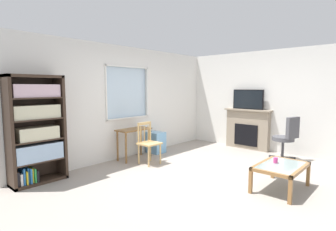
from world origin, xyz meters
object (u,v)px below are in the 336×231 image
Objects in this scene: plastic_drawer_unit at (156,142)px; office_chair at (287,136)px; bookshelf at (36,129)px; coffee_table at (281,168)px; wooden_chair at (148,143)px; sippy_cup at (276,160)px; fireplace at (247,129)px; tv at (248,99)px; desk_under_window at (134,135)px.

plastic_drawer_unit is 3.09m from office_chair.
bookshelf is 5.17m from office_chair.
coffee_table is at bearing -164.60° from office_chair.
sippy_cup is (0.47, -2.54, -0.01)m from wooden_chair.
fireplace is 1.27× the size of office_chair.
bookshelf is 2.21m from wooden_chair.
office_chair reaches higher than sippy_cup.
sippy_cup is (0.04, 0.10, 0.10)m from coffee_table.
tv reaches higher than office_chair.
tv is 3.04m from coffee_table.
bookshelf reaches higher than plastic_drawer_unit.
tv reaches higher than fireplace.
coffee_table is at bearing -52.62° from bookshelf.
plastic_drawer_unit is 0.63× the size of tv.
desk_under_window is at bearing -2.89° from bookshelf.
fireplace is (1.97, -1.53, 0.28)m from plastic_drawer_unit.
wooden_chair is at bearing 137.12° from office_chair.
plastic_drawer_unit is at bearing 35.08° from wooden_chair.
plastic_drawer_unit is at bearing 118.97° from office_chair.
wooden_chair reaches higher than sippy_cup.
bookshelf is 1.47× the size of fireplace.
sippy_cup is at bearing -51.24° from bookshelf.
desk_under_window reaches higher than sippy_cup.
wooden_chair is at bearing 160.70° from tv.
bookshelf is at bearing 161.82° from tv.
bookshelf is 1.86× the size of office_chair.
sippy_cup is at bearing -96.17° from plastic_drawer_unit.
sippy_cup is (2.54, -3.16, -0.48)m from bookshelf.
coffee_table is at bearing -80.90° from wooden_chair.
wooden_chair is (2.07, -0.62, -0.48)m from bookshelf.
bookshelf is at bearing 177.11° from desk_under_window.
coffee_table is (0.42, -2.65, -0.11)m from wooden_chair.
desk_under_window is 3.19m from coffee_table.
wooden_chair is 2.94m from fireplace.
desk_under_window is 0.53m from wooden_chair.
tv is (2.75, -0.96, 0.87)m from wooden_chair.
office_chair is at bearing -42.88° from wooden_chair.
fireplace reaches higher than office_chair.
fireplace is (2.77, -0.96, 0.08)m from wooden_chair.
plastic_drawer_unit is at bearing 83.83° from sippy_cup.
sippy_cup is at bearing -145.62° from fireplace.
bookshelf reaches higher than coffee_table.
wooden_chair reaches higher than coffee_table.
fireplace is 1.28× the size of coffee_table.
tv is (4.82, -1.58, 0.39)m from bookshelf.
desk_under_window is 3.48m from office_chair.
sippy_cup is at bearing -81.86° from desk_under_window.
desk_under_window is 8.94× the size of sippy_cup.
wooden_chair is 0.91× the size of coffee_table.
tv is at bearing -28.49° from desk_under_window.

